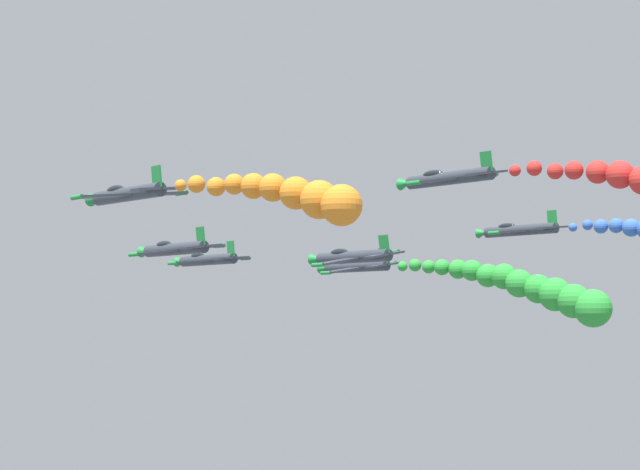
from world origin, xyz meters
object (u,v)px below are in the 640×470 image
at_px(airplane_left_outer, 352,257).
at_px(airplane_right_outer, 127,194).
at_px(airplane_lead, 207,260).
at_px(airplane_trailing, 519,230).
at_px(airplane_left_inner, 174,249).
at_px(airplane_right_inner, 355,267).
at_px(airplane_high_slot, 448,178).

relative_size(airplane_left_outer, airplane_right_outer, 1.00).
bearing_deg(airplane_left_outer, airplane_right_outer, -179.43).
bearing_deg(airplane_lead, airplane_trailing, -43.47).
xyz_separation_m(airplane_left_inner, airplane_left_outer, (11.63, -10.99, -0.75)).
relative_size(airplane_left_inner, airplane_right_outer, 1.00).
distance_m(airplane_left_outer, airplane_right_outer, 23.73).
height_order(airplane_right_inner, airplane_left_outer, airplane_left_outer).
xyz_separation_m(airplane_right_outer, airplane_trailing, (46.44, 0.08, -0.42)).
relative_size(airplane_left_outer, airplane_trailing, 1.00).
bearing_deg(airplane_left_inner, airplane_lead, 44.22).
xyz_separation_m(airplane_right_inner, airplane_trailing, (11.74, -12.07, 3.68)).
height_order(airplane_lead, airplane_left_inner, airplane_left_inner).
distance_m(airplane_lead, airplane_right_outer, 32.22).
distance_m(airplane_left_inner, airplane_right_inner, 22.98).
bearing_deg(airplane_right_outer, airplane_high_slot, -25.93).
bearing_deg(airplane_high_slot, airplane_right_inner, 64.44).
distance_m(airplane_right_inner, airplane_trailing, 17.23).
height_order(airplane_right_outer, airplane_trailing, airplane_right_outer).
height_order(airplane_left_inner, airplane_high_slot, airplane_high_slot).
bearing_deg(airplane_lead, airplane_high_slot, -89.37).
height_order(airplane_right_outer, airplane_high_slot, airplane_high_slot).
bearing_deg(airplane_right_outer, airplane_left_outer, 0.57).
xyz_separation_m(airplane_right_inner, airplane_high_slot, (-11.26, -23.54, 6.14)).
bearing_deg(airplane_left_inner, airplane_high_slot, -62.70).
relative_size(airplane_left_outer, airplane_high_slot, 1.00).
bearing_deg(airplane_right_inner, airplane_lead, 139.07).
relative_size(airplane_lead, airplane_high_slot, 1.00).
distance_m(airplane_right_inner, airplane_high_slot, 26.81).
bearing_deg(airplane_left_inner, airplane_trailing, -17.82).
xyz_separation_m(airplane_lead, airplane_high_slot, (0.37, -33.63, 5.43)).
relative_size(airplane_lead, airplane_left_inner, 1.00).
bearing_deg(airplane_right_outer, airplane_trailing, 0.09).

